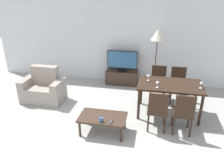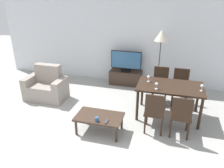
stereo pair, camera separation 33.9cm
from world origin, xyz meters
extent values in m
plane|color=#9E9E99|center=(0.00, 0.00, 0.00)|extent=(18.00, 18.00, 0.00)
cube|color=silver|center=(0.00, 3.65, 1.35)|extent=(7.62, 0.06, 2.70)
cube|color=gray|center=(-1.48, 1.84, 0.21)|extent=(0.69, 0.62, 0.41)
cube|color=gray|center=(-1.48, 2.04, 0.65)|extent=(0.69, 0.20, 0.48)
cube|color=gray|center=(-1.92, 1.84, 0.30)|extent=(0.18, 0.62, 0.59)
cube|color=gray|center=(-1.05, 1.84, 0.30)|extent=(0.18, 0.62, 0.59)
cube|color=#38281E|center=(0.31, 3.38, 0.21)|extent=(0.95, 0.40, 0.42)
cylinder|color=black|center=(0.31, 3.38, 0.44)|extent=(0.32, 0.32, 0.03)
cylinder|color=black|center=(0.31, 3.38, 0.48)|extent=(0.04, 0.04, 0.05)
cube|color=black|center=(0.31, 3.38, 0.77)|extent=(0.90, 0.04, 0.53)
cube|color=#2D5B84|center=(0.31, 3.36, 0.77)|extent=(0.87, 0.01, 0.49)
cube|color=#38281E|center=(0.33, 0.83, 0.35)|extent=(0.93, 0.56, 0.04)
cylinder|color=#38281E|center=(-0.08, 0.61, 0.16)|extent=(0.05, 0.05, 0.33)
cylinder|color=#38281E|center=(0.74, 0.61, 0.16)|extent=(0.05, 0.05, 0.33)
cylinder|color=#38281E|center=(-0.08, 1.06, 0.16)|extent=(0.05, 0.05, 0.33)
cylinder|color=#38281E|center=(0.74, 1.06, 0.16)|extent=(0.05, 0.05, 0.33)
cube|color=black|center=(1.63, 1.84, 0.74)|extent=(1.41, 0.85, 0.04)
cylinder|color=black|center=(0.99, 1.47, 0.36)|extent=(0.06, 0.06, 0.72)
cylinder|color=black|center=(2.27, 1.47, 0.36)|extent=(0.06, 0.06, 0.72)
cylinder|color=black|center=(0.99, 2.20, 0.36)|extent=(0.06, 0.06, 0.72)
cylinder|color=black|center=(2.27, 2.20, 0.36)|extent=(0.06, 0.06, 0.72)
cube|color=black|center=(1.38, 1.18, 0.43)|extent=(0.40, 0.40, 0.04)
cylinder|color=black|center=(1.22, 1.34, 0.20)|extent=(0.04, 0.04, 0.41)
cylinder|color=black|center=(1.55, 1.34, 0.20)|extent=(0.04, 0.04, 0.41)
cylinder|color=black|center=(1.22, 1.02, 0.20)|extent=(0.04, 0.04, 0.41)
cylinder|color=black|center=(1.55, 1.02, 0.20)|extent=(0.04, 0.04, 0.41)
cube|color=black|center=(1.38, 1.00, 0.67)|extent=(0.37, 0.04, 0.44)
cube|color=black|center=(1.88, 2.49, 0.43)|extent=(0.40, 0.40, 0.04)
cylinder|color=black|center=(1.71, 2.33, 0.20)|extent=(0.04, 0.04, 0.41)
cylinder|color=black|center=(2.04, 2.33, 0.20)|extent=(0.04, 0.04, 0.41)
cylinder|color=black|center=(1.71, 2.65, 0.20)|extent=(0.04, 0.04, 0.41)
cylinder|color=black|center=(2.04, 2.65, 0.20)|extent=(0.04, 0.04, 0.41)
cube|color=black|center=(1.88, 2.67, 0.67)|extent=(0.37, 0.04, 0.44)
cube|color=black|center=(1.88, 1.18, 0.43)|extent=(0.40, 0.40, 0.04)
cylinder|color=black|center=(1.71, 1.34, 0.20)|extent=(0.04, 0.04, 0.41)
cylinder|color=black|center=(2.04, 1.34, 0.20)|extent=(0.04, 0.04, 0.41)
cylinder|color=black|center=(1.71, 1.02, 0.20)|extent=(0.04, 0.04, 0.41)
cylinder|color=black|center=(2.04, 1.02, 0.20)|extent=(0.04, 0.04, 0.41)
cube|color=black|center=(1.88, 1.00, 0.67)|extent=(0.37, 0.04, 0.44)
cube|color=black|center=(1.38, 2.49, 0.43)|extent=(0.40, 0.40, 0.04)
cylinder|color=black|center=(1.22, 2.33, 0.20)|extent=(0.04, 0.04, 0.41)
cylinder|color=black|center=(1.55, 2.33, 0.20)|extent=(0.04, 0.04, 0.41)
cylinder|color=black|center=(1.22, 2.65, 0.20)|extent=(0.04, 0.04, 0.41)
cylinder|color=black|center=(1.55, 2.65, 0.20)|extent=(0.04, 0.04, 0.41)
cube|color=black|center=(1.38, 2.67, 0.67)|extent=(0.37, 0.04, 0.44)
cylinder|color=black|center=(1.28, 3.21, 0.01)|extent=(0.24, 0.24, 0.02)
cylinder|color=black|center=(1.28, 3.21, 0.72)|extent=(0.02, 0.02, 1.40)
cone|color=beige|center=(1.28, 3.21, 1.57)|extent=(0.36, 0.36, 0.29)
cube|color=#38383D|center=(0.54, 0.66, 0.38)|extent=(0.04, 0.15, 0.02)
cylinder|color=navy|center=(0.35, 0.64, 0.41)|extent=(0.07, 0.07, 0.09)
cylinder|color=silver|center=(2.25, 1.73, 0.76)|extent=(0.06, 0.06, 0.01)
cylinder|color=silver|center=(2.25, 1.73, 0.80)|extent=(0.01, 0.01, 0.07)
sphere|color=silver|center=(2.25, 1.73, 0.87)|extent=(0.07, 0.07, 0.07)
cylinder|color=silver|center=(1.35, 1.57, 0.76)|extent=(0.06, 0.06, 0.01)
cylinder|color=silver|center=(1.35, 1.57, 0.80)|extent=(0.01, 0.01, 0.07)
sphere|color=silver|center=(1.35, 1.57, 0.87)|extent=(0.07, 0.07, 0.07)
cylinder|color=silver|center=(1.14, 1.93, 0.76)|extent=(0.06, 0.06, 0.01)
cylinder|color=silver|center=(1.14, 1.93, 0.80)|extent=(0.01, 0.01, 0.07)
sphere|color=silver|center=(1.14, 1.93, 0.87)|extent=(0.07, 0.07, 0.07)
camera|label=1|loc=(1.25, -2.75, 2.66)|focal=35.00mm
camera|label=2|loc=(1.58, -2.67, 2.66)|focal=35.00mm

